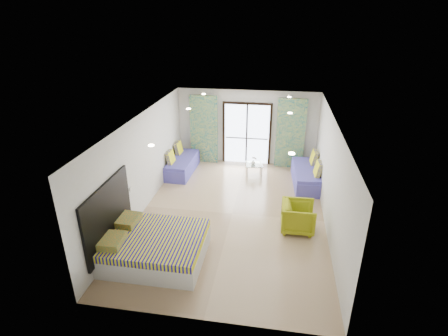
# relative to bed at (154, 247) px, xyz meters

# --- Properties ---
(floor) EXTENTS (5.00, 7.50, 0.01)m
(floor) POSITION_rel_bed_xyz_m (1.48, 2.20, -0.32)
(floor) COLOR #957859
(floor) RESTS_ON ground
(ceiling) EXTENTS (5.00, 7.50, 0.01)m
(ceiling) POSITION_rel_bed_xyz_m (1.48, 2.20, 2.38)
(ceiling) COLOR silver
(ceiling) RESTS_ON ground
(wall_back) EXTENTS (5.00, 0.01, 2.70)m
(wall_back) POSITION_rel_bed_xyz_m (1.48, 5.95, 1.03)
(wall_back) COLOR silver
(wall_back) RESTS_ON ground
(wall_front) EXTENTS (5.00, 0.01, 2.70)m
(wall_front) POSITION_rel_bed_xyz_m (1.48, -1.55, 1.03)
(wall_front) COLOR silver
(wall_front) RESTS_ON ground
(wall_left) EXTENTS (0.01, 7.50, 2.70)m
(wall_left) POSITION_rel_bed_xyz_m (-1.02, 2.20, 1.03)
(wall_left) COLOR silver
(wall_left) RESTS_ON ground
(wall_right) EXTENTS (0.01, 7.50, 2.70)m
(wall_right) POSITION_rel_bed_xyz_m (3.98, 2.20, 1.03)
(wall_right) COLOR silver
(wall_right) RESTS_ON ground
(balcony_door) EXTENTS (1.76, 0.08, 2.28)m
(balcony_door) POSITION_rel_bed_xyz_m (1.48, 5.92, 0.94)
(balcony_door) COLOR black
(balcony_door) RESTS_ON floor
(balcony_rail) EXTENTS (1.52, 0.03, 0.04)m
(balcony_rail) POSITION_rel_bed_xyz_m (1.48, 5.93, 0.63)
(balcony_rail) COLOR #595451
(balcony_rail) RESTS_ON balcony_door
(curtain_left) EXTENTS (1.00, 0.10, 2.50)m
(curtain_left) POSITION_rel_bed_xyz_m (-0.07, 5.77, 0.93)
(curtain_left) COLOR beige
(curtain_left) RESTS_ON floor
(curtain_right) EXTENTS (1.00, 0.10, 2.50)m
(curtain_right) POSITION_rel_bed_xyz_m (3.03, 5.77, 0.93)
(curtain_right) COLOR beige
(curtain_right) RESTS_ON floor
(downlight_a) EXTENTS (0.12, 0.12, 0.02)m
(downlight_a) POSITION_rel_bed_xyz_m (0.08, 0.20, 2.35)
(downlight_a) COLOR #FFE0B2
(downlight_a) RESTS_ON ceiling
(downlight_b) EXTENTS (0.12, 0.12, 0.02)m
(downlight_b) POSITION_rel_bed_xyz_m (2.88, 0.20, 2.35)
(downlight_b) COLOR #FFE0B2
(downlight_b) RESTS_ON ceiling
(downlight_c) EXTENTS (0.12, 0.12, 0.02)m
(downlight_c) POSITION_rel_bed_xyz_m (0.08, 3.20, 2.35)
(downlight_c) COLOR #FFE0B2
(downlight_c) RESTS_ON ceiling
(downlight_d) EXTENTS (0.12, 0.12, 0.02)m
(downlight_d) POSITION_rel_bed_xyz_m (2.88, 3.20, 2.35)
(downlight_d) COLOR #FFE0B2
(downlight_d) RESTS_ON ceiling
(downlight_e) EXTENTS (0.12, 0.12, 0.02)m
(downlight_e) POSITION_rel_bed_xyz_m (0.08, 5.20, 2.35)
(downlight_e) COLOR #FFE0B2
(downlight_e) RESTS_ON ceiling
(downlight_f) EXTENTS (0.12, 0.12, 0.02)m
(downlight_f) POSITION_rel_bed_xyz_m (2.88, 5.20, 2.35)
(downlight_f) COLOR #FFE0B2
(downlight_f) RESTS_ON ceiling
(headboard) EXTENTS (0.06, 2.10, 1.50)m
(headboard) POSITION_rel_bed_xyz_m (-0.98, 0.00, 0.73)
(headboard) COLOR black
(headboard) RESTS_ON floor
(switch_plate) EXTENTS (0.02, 0.10, 0.10)m
(switch_plate) POSITION_rel_bed_xyz_m (-0.99, 1.25, 0.73)
(switch_plate) COLOR silver
(switch_plate) RESTS_ON wall_left
(bed) EXTENTS (2.19, 1.79, 0.76)m
(bed) POSITION_rel_bed_xyz_m (0.00, 0.00, 0.00)
(bed) COLOR silver
(bed) RESTS_ON floor
(daybed_left) EXTENTS (0.79, 1.94, 0.95)m
(daybed_left) POSITION_rel_bed_xyz_m (-0.64, 4.69, -0.02)
(daybed_left) COLOR #4C47AB
(daybed_left) RESTS_ON floor
(daybed_right) EXTENTS (0.90, 2.05, 0.99)m
(daybed_right) POSITION_rel_bed_xyz_m (3.60, 4.42, -0.01)
(daybed_right) COLOR #4C47AB
(daybed_right) RESTS_ON floor
(coffee_table) EXTENTS (0.65, 0.65, 0.66)m
(coffee_table) POSITION_rel_bed_xyz_m (1.85, 4.94, 0.02)
(coffee_table) COLOR silver
(coffee_table) RESTS_ON floor
(vase) EXTENTS (0.18, 0.18, 0.16)m
(vase) POSITION_rel_bed_xyz_m (1.82, 4.88, 0.14)
(vase) COLOR white
(vase) RESTS_ON coffee_table
(armchair) EXTENTS (0.77, 0.82, 0.84)m
(armchair) POSITION_rel_bed_xyz_m (3.24, 1.70, 0.10)
(armchair) COLOR #959C14
(armchair) RESTS_ON floor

